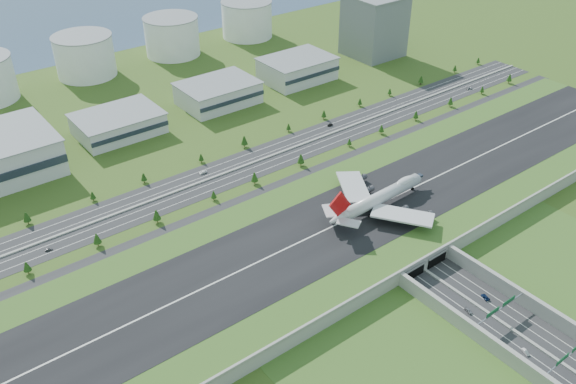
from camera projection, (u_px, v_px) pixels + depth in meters
ground at (358, 225)px, 348.84m from camera, size 1200.00×1200.00×0.00m
airfield_deck at (359, 220)px, 346.53m from camera, size 520.00×100.00×9.20m
underpass_road at (507, 320)px, 280.89m from camera, size 38.80×120.40×8.00m
sign_gantry_near at (500, 309)px, 281.87m from camera, size 38.70×0.70×9.80m
sign_gantry_far at (569, 355)px, 258.61m from camera, size 38.70×0.70×9.80m
north_expressway at (262, 160)px, 411.95m from camera, size 560.00×36.00×0.12m
tree_row at (264, 154)px, 408.58m from camera, size 502.98×48.75×8.50m
hangar_mid_a at (118, 124)px, 440.37m from camera, size 58.00×42.00×15.00m
hangar_mid_b at (218, 93)px, 483.26m from camera, size 58.00×42.00×17.00m
hangar_mid_c at (297, 69)px, 523.60m from camera, size 58.00×42.00×19.00m
office_tower at (374, 26)px, 565.66m from camera, size 46.00×46.00×55.00m
fuel_tank_b at (85, 56)px, 527.45m from camera, size 50.00×50.00×35.00m
fuel_tank_c at (172, 36)px, 570.89m from camera, size 50.00×50.00×35.00m
fuel_tank_d at (247, 19)px, 614.33m from camera, size 50.00×50.00×35.00m
bay_water at (58, 21)px, 667.85m from camera, size 1200.00×260.00×0.06m
boeing_747 at (379, 198)px, 346.03m from camera, size 78.23×73.87×24.17m
car_0 at (468, 310)px, 289.74m from camera, size 2.85×4.90×1.57m
car_1 at (526, 352)px, 268.24m from camera, size 2.72×4.57×1.42m
car_2 at (485, 297)px, 297.60m from camera, size 3.66×5.51×1.41m
car_4 at (49, 249)px, 328.96m from camera, size 4.14×2.47×1.32m
car_5 at (330, 125)px, 453.76m from camera, size 4.61×1.84×1.49m
car_6 at (470, 88)px, 510.55m from camera, size 5.88×3.81×1.51m
car_7 at (203, 172)px, 396.37m from camera, size 5.50×2.39×1.57m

